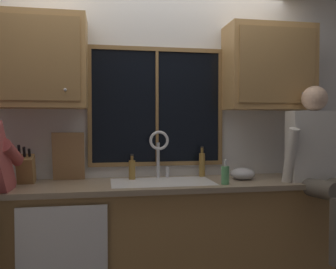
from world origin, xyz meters
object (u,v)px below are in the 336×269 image
soap_dispenser (225,175)px  bottle_tall_clear (202,164)px  mixing_bowl (243,174)px  cutting_board (69,157)px  bottle_green_glass (132,169)px  knife_block (26,170)px  person_sitting_on_counter (321,159)px

soap_dispenser → bottle_tall_clear: (-0.07, 0.41, 0.04)m
bottle_tall_clear → soap_dispenser: bearing=-80.4°
soap_dispenser → mixing_bowl: bearing=43.1°
cutting_board → soap_dispenser: size_ratio=2.06×
soap_dispenser → bottle_green_glass: size_ratio=0.92×
knife_block → bottle_green_glass: knife_block is taller
person_sitting_on_counter → cutting_board: (-1.93, 0.48, 0.01)m
person_sitting_on_counter → bottle_tall_clear: 0.95m
person_sitting_on_counter → soap_dispenser: size_ratio=6.54×
person_sitting_on_counter → knife_block: (-2.24, 0.36, -0.08)m
bottle_green_glass → cutting_board: bearing=174.9°
knife_block → bottle_green_glass: (0.81, 0.07, -0.02)m
cutting_board → bottle_green_glass: 0.52m
soap_dispenser → cutting_board: bearing=161.4°
knife_block → bottle_green_glass: bearing=5.0°
mixing_bowl → bottle_tall_clear: bottle_tall_clear is taller
soap_dispenser → bottle_tall_clear: bottle_tall_clear is taller
bottle_tall_clear → knife_block: bearing=-175.1°
person_sitting_on_counter → soap_dispenser: (-0.75, 0.08, -0.11)m
mixing_bowl → soap_dispenser: soap_dispenser is taller
bottle_green_glass → bottle_tall_clear: (0.61, 0.05, 0.02)m
person_sitting_on_counter → knife_block: person_sitting_on_counter is taller
person_sitting_on_counter → bottle_green_glass: person_sitting_on_counter is taller
bottle_tall_clear → mixing_bowl: bearing=-34.7°
mixing_bowl → bottle_tall_clear: (-0.29, 0.20, 0.06)m
person_sitting_on_counter → bottle_tall_clear: bearing=149.2°
bottle_green_glass → person_sitting_on_counter: bearing=-16.9°
person_sitting_on_counter → mixing_bowl: (-0.53, 0.29, -0.14)m
soap_dispenser → bottle_green_glass: 0.77m
person_sitting_on_counter → cutting_board: person_sitting_on_counter is taller
mixing_bowl → bottle_tall_clear: bearing=145.3°
mixing_bowl → soap_dispenser: bearing=-136.9°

